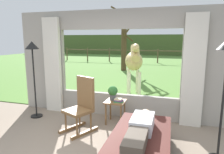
{
  "coord_description": "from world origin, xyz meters",
  "views": [
    {
      "loc": [
        1.3,
        -2.47,
        1.87
      ],
      "look_at": [
        0.0,
        1.8,
        1.05
      ],
      "focal_mm": 33.11,
      "sensor_mm": 36.0,
      "label": 1
    }
  ],
  "objects": [
    {
      "name": "back_wall_with_window",
      "position": [
        0.0,
        2.26,
        1.25
      ],
      "size": [
        5.2,
        0.12,
        2.55
      ],
      "color": "#9E998E",
      "rests_on": "ground_plane"
    },
    {
      "name": "outdoor_pasture_lawn",
      "position": [
        0.0,
        13.16,
        0.01
      ],
      "size": [
        36.0,
        21.68,
        0.02
      ],
      "primitive_type": "cube",
      "color": "#568438",
      "rests_on": "ground_plane"
    },
    {
      "name": "distant_hill_ridge",
      "position": [
        0.0,
        23.0,
        1.2
      ],
      "size": [
        36.0,
        2.0,
        2.4
      ],
      "primitive_type": "cube",
      "color": "#475A2D",
      "rests_on": "ground_plane"
    },
    {
      "name": "pasture_tree",
      "position": [
        -1.59,
        9.49,
        1.72
      ],
      "size": [
        1.44,
        1.5,
        3.65
      ],
      "color": "#4C3823",
      "rests_on": "outdoor_pasture_lawn"
    },
    {
      "name": "recliner_sofa",
      "position": [
        0.85,
        0.55,
        0.22
      ],
      "size": [
        0.93,
        1.71,
        0.42
      ],
      "rotation": [
        0.0,
        0.0,
        0.02
      ],
      "color": "black",
      "rests_on": "ground_plane"
    },
    {
      "name": "potted_plant",
      "position": [
        0.01,
        1.83,
        0.7
      ],
      "size": [
        0.22,
        0.22,
        0.32
      ],
      "color": "#4C5156",
      "rests_on": "side_table"
    },
    {
      "name": "horse",
      "position": [
        0.05,
        4.07,
        1.16
      ],
      "size": [
        0.84,
        1.82,
        1.73
      ],
      "rotation": [
        0.0,
        0.0,
        -2.9
      ],
      "color": "tan",
      "rests_on": "outdoor_pasture_lawn"
    },
    {
      "name": "pasture_fence_line",
      "position": [
        0.0,
        14.13,
        0.74
      ],
      "size": [
        16.1,
        0.1,
        1.1
      ],
      "color": "brown",
      "rests_on": "outdoor_pasture_lawn"
    },
    {
      "name": "book_stack",
      "position": [
        0.18,
        1.71,
        0.56
      ],
      "size": [
        0.21,
        0.16,
        0.08
      ],
      "color": "#337247",
      "rests_on": "side_table"
    },
    {
      "name": "curtain_panel_right",
      "position": [
        1.69,
        2.12,
        1.2
      ],
      "size": [
        0.44,
        0.1,
        2.4
      ],
      "primitive_type": "cube",
      "color": "silver",
      "rests_on": "ground_plane"
    },
    {
      "name": "floor_lamp_left",
      "position": [
        -1.87,
        1.59,
        1.47
      ],
      "size": [
        0.32,
        0.32,
        1.82
      ],
      "color": "black",
      "rests_on": "ground_plane"
    },
    {
      "name": "curtain_panel_left",
      "position": [
        -1.69,
        2.12,
        1.2
      ],
      "size": [
        0.44,
        0.1,
        2.4
      ],
      "primitive_type": "cube",
      "color": "silver",
      "rests_on": "ground_plane"
    },
    {
      "name": "rocking_chair",
      "position": [
        -0.47,
        1.22,
        0.55
      ],
      "size": [
        0.7,
        0.81,
        1.12
      ],
      "rotation": [
        0.0,
        0.0,
        -0.43
      ],
      "color": "brown",
      "rests_on": "ground_plane"
    },
    {
      "name": "reclining_person",
      "position": [
        0.85,
        0.5,
        0.52
      ],
      "size": [
        0.35,
        1.43,
        0.22
      ],
      "rotation": [
        0.0,
        0.0,
        0.02
      ],
      "color": "silver",
      "rests_on": "recliner_sofa"
    },
    {
      "name": "side_table",
      "position": [
        0.09,
        1.77,
        0.43
      ],
      "size": [
        0.44,
        0.44,
        0.52
      ],
      "color": "brown",
      "rests_on": "ground_plane"
    }
  ]
}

